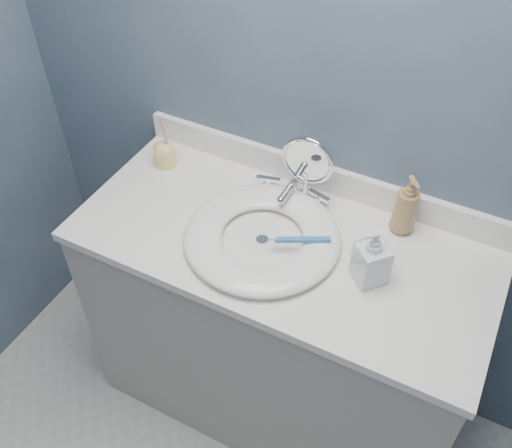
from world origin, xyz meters
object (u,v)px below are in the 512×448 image
Objects in this scene: makeup_mirror at (307,168)px; soap_bottle_amber at (407,205)px; toothbrush_holder at (165,153)px; soap_bottle_clear at (372,256)px.

makeup_mirror is 1.24× the size of soap_bottle_amber.
makeup_mirror is 1.17× the size of toothbrush_holder.
soap_bottle_amber is 0.95× the size of toothbrush_holder.
makeup_mirror is 0.30m from soap_bottle_amber.
toothbrush_holder is at bearing -149.27° from soap_bottle_clear.
makeup_mirror is at bearing 143.94° from soap_bottle_amber.
soap_bottle_amber is 0.22m from soap_bottle_clear.
toothbrush_holder is (-0.48, -0.05, -0.08)m from makeup_mirror.
soap_bottle_clear is 0.77m from toothbrush_holder.
soap_bottle_clear is at bearing -11.78° from toothbrush_holder.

